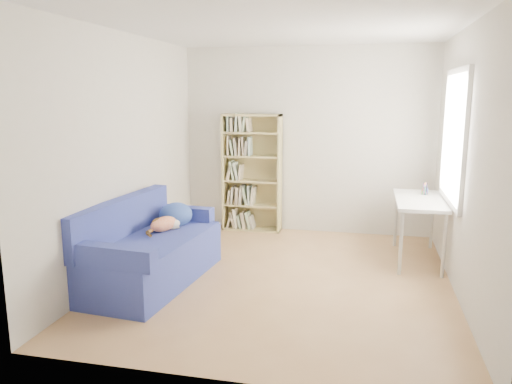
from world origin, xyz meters
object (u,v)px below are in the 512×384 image
desk (419,205)px  sofa (150,250)px  bookshelf (252,177)px  pen_cup (425,190)px

desk → sofa: bearing=-155.1°
bookshelf → sofa: bearing=-105.0°
bookshelf → pen_cup: bearing=-15.4°
bookshelf → desk: size_ratio=1.41×
sofa → pen_cup: pen_cup is taller
sofa → desk: bearing=30.1°
sofa → pen_cup: 3.32m
sofa → pen_cup: (2.89, 1.57, 0.47)m
sofa → desk: 3.12m
sofa → pen_cup: size_ratio=12.09×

